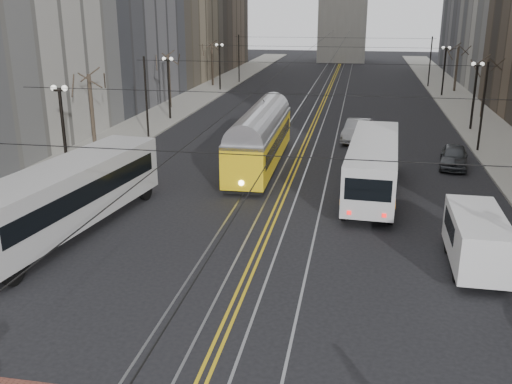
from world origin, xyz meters
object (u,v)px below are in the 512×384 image
at_px(transit_bus, 67,199).
at_px(cargo_van, 476,242).
at_px(rear_bus, 373,168).
at_px(sedan_silver, 357,130).
at_px(sedan_grey, 454,156).
at_px(streetcar, 260,144).

xyz_separation_m(transit_bus, cargo_van, (18.44, -0.71, -0.48)).
xyz_separation_m(transit_bus, rear_bus, (14.36, 8.64, -0.09)).
xyz_separation_m(rear_bus, cargo_van, (4.08, -9.36, -0.39)).
relative_size(transit_bus, sedan_silver, 2.56).
bearing_deg(sedan_silver, sedan_grey, -37.37).
relative_size(streetcar, rear_bus, 1.13).
xyz_separation_m(streetcar, cargo_van, (11.43, -13.92, -0.43)).
xyz_separation_m(transit_bus, sedan_silver, (13.36, 22.28, -0.80)).
relative_size(rear_bus, sedan_grey, 2.72).
bearing_deg(streetcar, sedan_grey, 9.03).
bearing_deg(sedan_grey, transit_bus, -133.72).
bearing_deg(sedan_grey, sedan_silver, 141.95).
relative_size(cargo_van, sedan_grey, 1.20).
height_order(transit_bus, rear_bus, transit_bus).
xyz_separation_m(cargo_van, sedan_grey, (1.42, 16.16, -0.42)).
height_order(rear_bus, cargo_van, rear_bus).
bearing_deg(sedan_silver, cargo_van, -68.46).
distance_m(cargo_van, sedan_silver, 23.55).
bearing_deg(rear_bus, cargo_van, -63.36).
height_order(cargo_van, sedan_grey, cargo_van).
xyz_separation_m(streetcar, sedan_grey, (12.85, 2.24, -0.84)).
bearing_deg(sedan_grey, cargo_van, -86.62).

